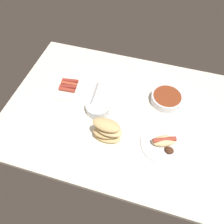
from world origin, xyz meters
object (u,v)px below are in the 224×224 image
Objects in this scene: bowl_coleslaw at (98,107)px; plate_hotdog_assembled at (164,143)px; bread_stack at (107,131)px; bowl_chili at (167,98)px; plate_sausages at (69,86)px.

bowl_coleslaw is 39.58cm from plate_hotdog_assembled.
plate_hotdog_assembled is (-27.92, -4.51, -5.42)cm from bread_stack.
bowl_coleslaw is at bearing 25.61° from bowl_chili.
bowl_chili is 0.80× the size of plate_sausages.
bowl_chili is at bearing -84.13° from plate_hotdog_assembled.
bread_stack is (-32.43, 26.41, 6.25)cm from plate_sausages.
plate_sausages is (22.29, -11.09, -2.14)cm from bowl_coleslaw.
plate_sausages is (57.50, 5.79, -1.84)cm from bowl_chili.
bread_stack reaches higher than bowl_chili.
bowl_coleslaw is 0.70× the size of plate_sausages.
bowl_coleslaw reaches higher than bread_stack.
bowl_coleslaw reaches higher than plate_hotdog_assembled.
plate_hotdog_assembled is (-60.34, 21.90, 0.83)cm from plate_sausages.
bowl_chili is at bearing -154.39° from bowl_coleslaw.
plate_hotdog_assembled is at bearing 160.06° from plate_sausages.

